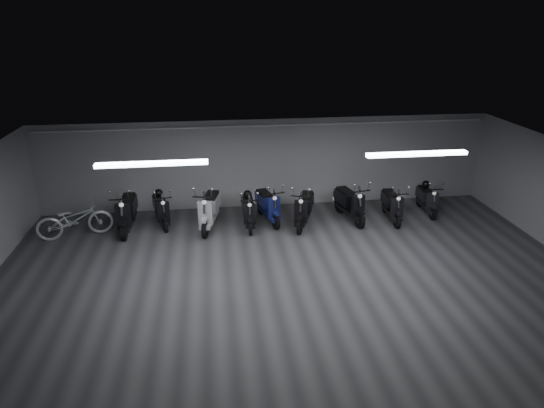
{
  "coord_description": "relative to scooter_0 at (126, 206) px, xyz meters",
  "views": [
    {
      "loc": [
        -1.68,
        -9.0,
        5.75
      ],
      "look_at": [
        -0.19,
        2.5,
        1.05
      ],
      "focal_mm": 31.09,
      "sensor_mm": 36.0,
      "label": 1
    }
  ],
  "objects": [
    {
      "name": "fluor_strip_left",
      "position": [
        1.17,
        -2.63,
        2.01
      ],
      "size": [
        2.4,
        0.18,
        0.08
      ],
      "primitive_type": "cube",
      "color": "white",
      "rests_on": "ceiling"
    },
    {
      "name": "scooter_3",
      "position": [
        3.42,
        -0.2,
        -0.1
      ],
      "size": [
        0.57,
        1.71,
        1.27
      ],
      "primitive_type": null,
      "rotation": [
        0.0,
        0.0,
        -0.0
      ],
      "color": "black",
      "rests_on": "floor"
    },
    {
      "name": "scooter_2",
      "position": [
        2.31,
        -0.12,
        0.0
      ],
      "size": [
        1.07,
        2.08,
        1.48
      ],
      "primitive_type": null,
      "rotation": [
        0.0,
        0.0,
        -0.21
      ],
      "color": "#BABBBF",
      "rests_on": "floor"
    },
    {
      "name": "scooter_0",
      "position": [
        0.0,
        0.0,
        0.0
      ],
      "size": [
        0.7,
        1.98,
        1.47
      ],
      "primitive_type": null,
      "rotation": [
        0.0,
        0.0,
        -0.02
      ],
      "color": "black",
      "rests_on": "floor"
    },
    {
      "name": "back_wall",
      "position": [
        4.17,
        1.37,
        0.67
      ],
      "size": [
        14.0,
        0.01,
        2.8
      ],
      "primitive_type": "cube",
      "color": "gray",
      "rests_on": "ground"
    },
    {
      "name": "scooter_8",
      "position": [
        7.68,
        -0.28,
        -0.09
      ],
      "size": [
        0.68,
        1.76,
        1.29
      ],
      "primitive_type": null,
      "rotation": [
        0.0,
        0.0,
        -0.06
      ],
      "color": "black",
      "rests_on": "floor"
    },
    {
      "name": "bicycle",
      "position": [
        -1.37,
        -0.24,
        -0.1
      ],
      "size": [
        2.09,
        1.18,
        1.28
      ],
      "primitive_type": "imported",
      "rotation": [
        0.0,
        0.0,
        1.83
      ],
      "color": "white",
      "rests_on": "floor"
    },
    {
      "name": "helmet_1",
      "position": [
        8.97,
        0.33,
        0.13
      ],
      "size": [
        0.24,
        0.24,
        0.24
      ],
      "primitive_type": "sphere",
      "color": "black",
      "rests_on": "scooter_9"
    },
    {
      "name": "helmet_2",
      "position": [
        0.86,
        0.49,
        0.17
      ],
      "size": [
        0.25,
        0.25,
        0.25
      ],
      "primitive_type": "sphere",
      "color": "black",
      "rests_on": "scooter_1"
    },
    {
      "name": "scooter_9",
      "position": [
        8.95,
        0.11,
        -0.14
      ],
      "size": [
        0.63,
        1.63,
        1.19
      ],
      "primitive_type": null,
      "rotation": [
        0.0,
        0.0,
        -0.06
      ],
      "color": "black",
      "rests_on": "floor"
    },
    {
      "name": "helmet_0",
      "position": [
        3.42,
        0.04,
        0.18
      ],
      "size": [
        0.25,
        0.25,
        0.25
      ],
      "primitive_type": "sphere",
      "color": "black",
      "rests_on": "scooter_3"
    },
    {
      "name": "scooter_1",
      "position": [
        0.92,
        0.26,
        -0.1
      ],
      "size": [
        0.96,
        1.79,
        1.27
      ],
      "primitive_type": null,
      "rotation": [
        0.0,
        0.0,
        0.25
      ],
      "color": "black",
      "rests_on": "floor"
    },
    {
      "name": "ceiling",
      "position": [
        4.17,
        -3.63,
        2.07
      ],
      "size": [
        14.0,
        10.0,
        0.01
      ],
      "primitive_type": "cube",
      "color": "slate",
      "rests_on": "ground"
    },
    {
      "name": "scooter_5",
      "position": [
        5.02,
        -0.3,
        -0.04
      ],
      "size": [
        1.26,
        1.96,
        1.39
      ],
      "primitive_type": null,
      "rotation": [
        0.0,
        0.0,
        -0.37
      ],
      "color": "black",
      "rests_on": "floor"
    },
    {
      "name": "scooter_4",
      "position": [
        4.02,
        0.12,
        -0.07
      ],
      "size": [
        1.04,
        1.89,
        1.33
      ],
      "primitive_type": null,
      "rotation": [
        0.0,
        0.0,
        0.26
      ],
      "color": "navy",
      "rests_on": "floor"
    },
    {
      "name": "scooter_7",
      "position": [
        6.44,
        -0.11,
        -0.03
      ],
      "size": [
        1.01,
        1.97,
        1.4
      ],
      "primitive_type": null,
      "rotation": [
        0.0,
        0.0,
        0.21
      ],
      "color": "black",
      "rests_on": "floor"
    },
    {
      "name": "floor",
      "position": [
        4.17,
        -3.63,
        -0.74
      ],
      "size": [
        14.0,
        10.0,
        0.01
      ],
      "primitive_type": "cube",
      "color": "#38383A",
      "rests_on": "ground"
    },
    {
      "name": "fluor_strip_right",
      "position": [
        7.17,
        -2.63,
        2.01
      ],
      "size": [
        2.4,
        0.18,
        0.08
      ],
      "primitive_type": "cube",
      "color": "white",
      "rests_on": "ceiling"
    },
    {
      "name": "conduit",
      "position": [
        4.17,
        1.29,
        1.89
      ],
      "size": [
        13.6,
        0.05,
        0.05
      ],
      "primitive_type": "cylinder",
      "rotation": [
        0.0,
        1.57,
        0.0
      ],
      "color": "white",
      "rests_on": "back_wall"
    }
  ]
}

